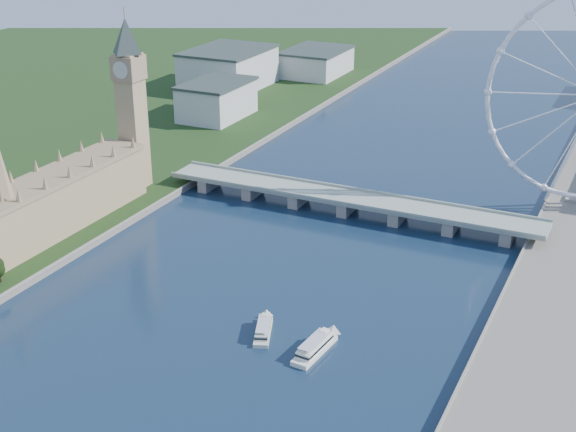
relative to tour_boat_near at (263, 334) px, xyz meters
The scene contains 6 objects.
parliament_range 146.28m from the tour_boat_near, behind, with size 24.00×200.00×70.00m.
big_ben 197.56m from the tour_boat_near, 141.14° to the left, with size 20.02×20.02×110.00m.
westminster_bridge 139.87m from the tour_boat_near, 96.93° to the left, with size 220.00×22.00×9.50m.
city_skyline 399.76m from the tour_boat_near, 86.79° to the left, with size 505.00×280.00×32.00m.
tour_boat_near is the anchor object (origin of this frame).
tour_boat_far 25.20m from the tour_boat_near, ahead, with size 7.50×29.36×6.48m, color white, non-canonical shape.
Camera 1 is at (149.15, -94.08, 174.20)m, focal length 50.00 mm.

